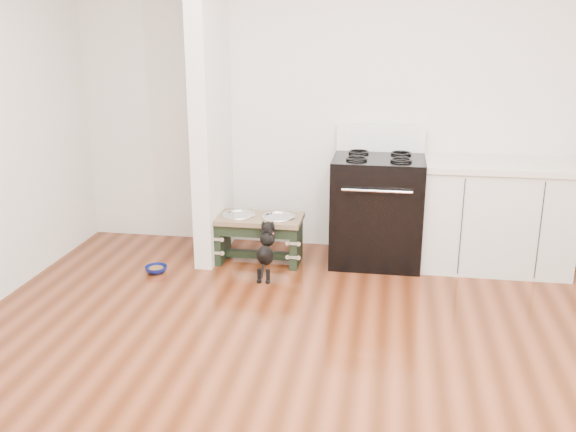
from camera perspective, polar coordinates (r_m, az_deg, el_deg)
The scene contains 8 objects.
ground at distance 3.77m, azimuth 2.59°, elevation -15.40°, with size 5.00×5.00×0.00m, color #481E0C.
room_shell at distance 3.21m, azimuth 2.98°, elevation 9.85°, with size 5.00×5.00×5.00m.
partition_wall at distance 5.52m, azimuth -6.89°, elevation 9.95°, with size 0.15×0.80×2.70m, color silver.
oven_range at distance 5.54m, azimuth 7.92°, elevation 0.72°, with size 0.76×0.69×1.14m.
cabinet_run at distance 5.63m, azimuth 17.93°, elevation 0.04°, with size 1.24×0.64×0.91m.
dog_feeder at distance 5.52m, azimuth -2.62°, elevation -1.23°, with size 0.75×0.40×0.43m.
puppy at distance 5.19m, azimuth -1.96°, elevation -2.93°, with size 0.13×0.38×0.45m.
floor_bowl at distance 5.47m, azimuth -11.64°, elevation -4.67°, with size 0.22×0.22×0.06m.
Camera 1 is at (0.36, -3.16, 2.02)m, focal length 40.00 mm.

